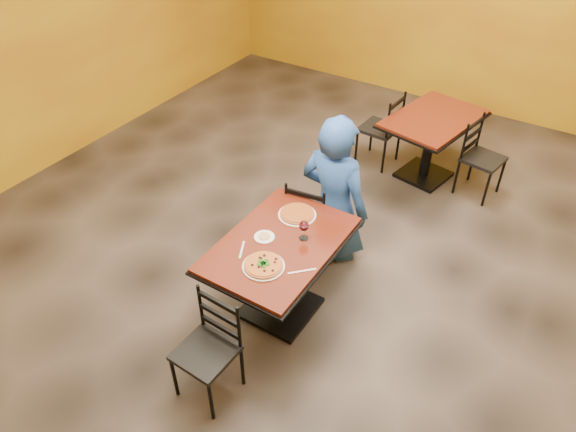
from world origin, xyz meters
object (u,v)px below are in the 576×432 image
Objects in this scene: chair_second_right at (483,159)px; side_plate at (264,237)px; table_main at (280,261)px; chair_main_near at (206,353)px; table_second at (431,133)px; wine_glass at (304,229)px; pizza_far at (297,213)px; pizza_main at (263,265)px; diner at (335,188)px; plate_far at (297,215)px; chair_main_far at (311,217)px; chair_second_left at (379,129)px; plate_main at (264,266)px.

side_plate is (-1.02, -2.57, 0.33)m from chair_second_right.
table_main is 1.48× the size of chair_main_near.
table_second is 6.98× the size of wine_glass.
wine_glass is (0.19, -0.21, 0.07)m from pizza_far.
diner is at bearing 92.74° from pizza_main.
plate_far is at bearing 88.30° from diner.
wine_glass is (0.08, 0.43, 0.07)m from pizza_main.
chair_second_left is at bearing -93.24° from chair_main_far.
pizza_main reaches higher than plate_far.
diner is (-0.90, -1.64, 0.28)m from chair_second_right.
chair_main_far is 2.08m from chair_second_right.
chair_second_right is 2.97× the size of pizza_main.
table_second is 0.61m from chair_second_right.
plate_far reaches higher than table_main.
chair_second_left is 3.11× the size of pizza_far.
chair_main_near is 2.93× the size of pizza_main.
table_main is 4.39× the size of pizza_far.
chair_main_far reaches higher than table_second.
plate_far is 0.30m from wine_glass.
diner reaches higher than pizza_far.
pizza_far is 1.75× the size of side_plate.
chair_second_left is (-0.29, 3.48, 0.02)m from chair_main_near.
table_main is 0.35m from plate_main.
diner is (0.29, -1.64, 0.27)m from chair_second_left.
table_second is at bearing 80.68° from side_plate.
pizza_main is (0.20, -1.05, 0.35)m from chair_main_far.
pizza_far is 0.38m from side_plate.
pizza_main is at bearing 92.92° from chair_main_far.
chair_second_left is at bearing 96.30° from pizza_far.
chair_second_left is 1.19m from chair_second_right.
table_main is at bearing 91.46° from chair_main_near.
side_plate is (0.17, -2.57, 0.32)m from chair_second_left.
plate_far is (-0.95, -2.21, 0.33)m from chair_second_right.
chair_second_right reaches higher than plate_main.
chair_main_far is 1.12m from pizza_main.
pizza_main is at bearing 96.03° from diner.
diner reaches higher than side_plate.
chair_second_right reaches higher than table_second.
chair_second_right reaches higher than table_main.
plate_main is 0.65m from pizza_far.
pizza_far reaches higher than plate_far.
side_plate is at bearing 83.82° from chair_main_far.
chair_main_near is at bearing -95.52° from pizza_main.
pizza_main is 1.77× the size of side_plate.
table_main is 0.42m from pizza_far.
chair_main_near reaches higher than side_plate.
chair_main_far is 0.54m from plate_far.
chair_main_far is 0.80m from wine_glass.
chair_main_near is at bearing -87.94° from pizza_far.
pizza_main is (0.00, 0.00, 0.02)m from plate_main.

